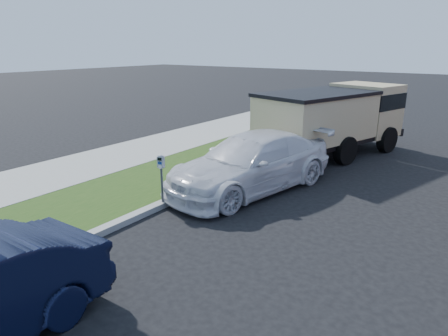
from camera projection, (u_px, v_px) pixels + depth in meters
The scene contains 5 objects.
ground at pixel (249, 232), 8.97m from camera, with size 120.00×120.00×0.00m, color black.
streetside at pixel (142, 166), 13.60m from camera, with size 6.12×50.00×0.15m.
parking_meter at pixel (161, 168), 10.03m from camera, with size 0.20×0.16×1.29m.
white_wagon at pixel (252, 162), 11.49m from camera, with size 2.23×5.48×1.59m, color silver.
dump_truck at pixel (335, 117), 15.01m from camera, with size 4.10×6.90×2.55m.
Camera 1 is at (4.28, -6.96, 4.01)m, focal length 32.00 mm.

